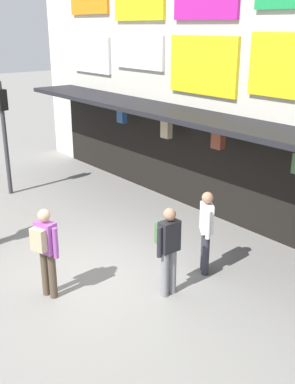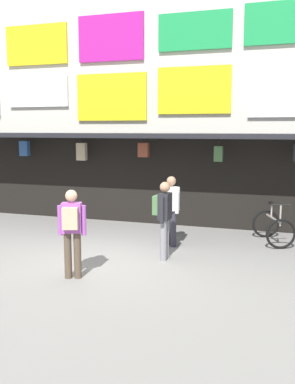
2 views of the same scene
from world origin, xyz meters
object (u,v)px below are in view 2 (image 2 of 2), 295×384
(pedestrian_in_white, at_px, (171,207))
(pedestrian_in_black, at_px, (72,227))
(bicycle_parked, at_px, (273,227))
(pedestrian_in_green, at_px, (164,214))

(pedestrian_in_white, bearing_deg, pedestrian_in_black, -112.30)
(bicycle_parked, height_order, pedestrian_in_green, pedestrian_in_green)
(bicycle_parked, bearing_deg, pedestrian_in_black, -131.96)
(pedestrian_in_white, height_order, pedestrian_in_green, same)
(bicycle_parked, relative_size, pedestrian_in_white, 0.80)
(pedestrian_in_white, relative_size, pedestrian_in_green, 1.00)
(bicycle_parked, xyz_separation_m, pedestrian_in_white, (-2.31, -1.05, 0.55))
(pedestrian_in_white, bearing_deg, bicycle_parked, 24.39)
(pedestrian_in_black, height_order, pedestrian_in_white, same)
(bicycle_parked, xyz_separation_m, pedestrian_in_black, (-3.46, -3.85, 0.59))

